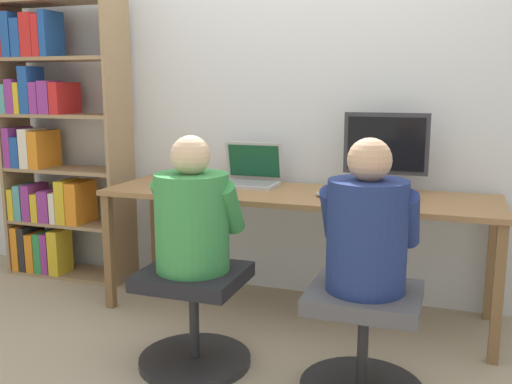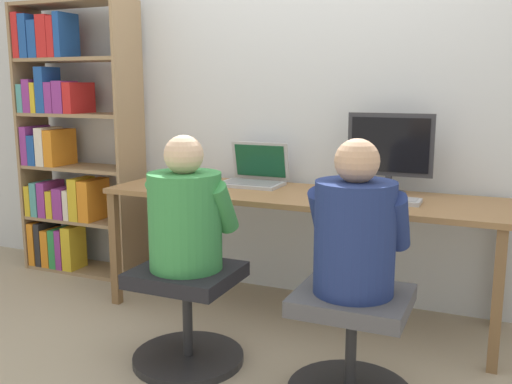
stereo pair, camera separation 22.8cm
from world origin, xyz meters
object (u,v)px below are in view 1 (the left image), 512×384
at_px(office_chair_right, 194,313).
at_px(keyboard, 376,197).
at_px(person_at_monitor, 367,227).
at_px(laptop, 249,176).
at_px(desktop_monitor, 386,151).
at_px(office_chair_left, 363,338).
at_px(bookshelf, 50,149).
at_px(person_at_laptop, 192,215).

bearing_deg(office_chair_right, keyboard, 43.62).
xyz_separation_m(office_chair_right, person_at_monitor, (0.81, 0.00, 0.49)).
bearing_deg(laptop, person_at_monitor, -47.02).
height_order(desktop_monitor, office_chair_left, desktop_monitor).
xyz_separation_m(desktop_monitor, office_chair_left, (0.04, -0.95, -0.71)).
xyz_separation_m(laptop, bookshelf, (-1.46, -0.03, 0.12)).
xyz_separation_m(laptop, keyboard, (0.81, -0.21, -0.04)).
bearing_deg(person_at_laptop, office_chair_right, -90.00).
bearing_deg(office_chair_left, keyboard, 94.52).
xyz_separation_m(desktop_monitor, office_chair_right, (-0.76, -0.95, -0.71)).
xyz_separation_m(desktop_monitor, laptop, (-0.82, -0.02, -0.18)).
xyz_separation_m(office_chair_left, person_at_laptop, (-0.81, 0.01, 0.48)).
bearing_deg(keyboard, office_chair_right, -136.38).
xyz_separation_m(office_chair_right, bookshelf, (-1.51, 0.90, 0.64)).
distance_m(office_chair_left, person_at_monitor, 0.49).
height_order(laptop, bookshelf, bookshelf).
bearing_deg(keyboard, person_at_monitor, -85.45).
distance_m(keyboard, person_at_monitor, 0.72).
distance_m(laptop, person_at_monitor, 1.27).
distance_m(desktop_monitor, keyboard, 0.32).
bearing_deg(desktop_monitor, office_chair_right, -128.84).
xyz_separation_m(laptop, person_at_monitor, (0.86, -0.93, -0.03)).
bearing_deg(keyboard, bookshelf, 175.33).
distance_m(office_chair_left, office_chair_right, 0.81).
relative_size(laptop, office_chair_right, 0.69).
bearing_deg(office_chair_right, office_chair_left, -0.21).
relative_size(desktop_monitor, bookshelf, 0.25).
bearing_deg(person_at_monitor, person_at_laptop, 179.79).
relative_size(office_chair_right, bookshelf, 0.29).
relative_size(laptop, keyboard, 0.84).
bearing_deg(desktop_monitor, keyboard, -93.05).
xyz_separation_m(person_at_monitor, bookshelf, (-2.32, 0.90, 0.15)).
relative_size(office_chair_right, person_at_monitor, 0.84).
bearing_deg(desktop_monitor, bookshelf, -178.81).
distance_m(office_chair_right, bookshelf, 1.87).
bearing_deg(office_chair_left, laptop, 132.83).
bearing_deg(laptop, bookshelf, -178.83).
xyz_separation_m(office_chair_right, person_at_laptop, (0.00, 0.00, 0.48)).
bearing_deg(bookshelf, laptop, 1.17).
height_order(laptop, person_at_monitor, person_at_monitor).
relative_size(office_chair_left, person_at_monitor, 0.84).
height_order(laptop, office_chair_right, laptop).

